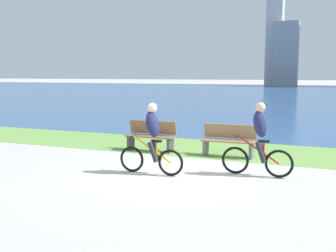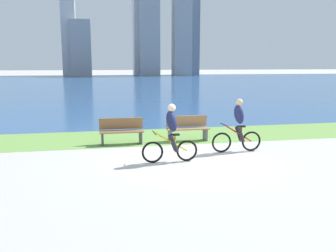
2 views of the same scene
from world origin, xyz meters
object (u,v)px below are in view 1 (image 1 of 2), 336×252
cyclist_lead (152,139)px  bench_far_along_path (229,141)px  cyclist_trailing (259,140)px  bench_near_path (151,136)px

cyclist_lead → bench_far_along_path: (1.14, 2.64, -0.38)m
cyclist_lead → bench_far_along_path: bearing=66.6°
cyclist_trailing → bench_near_path: 3.96m
bench_near_path → cyclist_lead: bearing=-64.6°
cyclist_lead → cyclist_trailing: (2.29, 0.76, 0.01)m
bench_far_along_path → cyclist_lead: bearing=-113.4°
bench_near_path → bench_far_along_path: 2.36m
cyclist_lead → bench_near_path: 2.86m
cyclist_lead → bench_far_along_path: size_ratio=1.10×
cyclist_trailing → bench_far_along_path: size_ratio=1.12×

